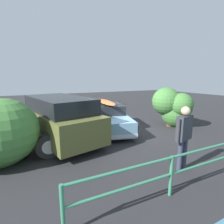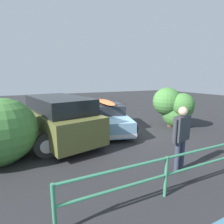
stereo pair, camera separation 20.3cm
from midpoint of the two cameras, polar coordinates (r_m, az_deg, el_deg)
The scene contains 7 objects.
ground_plane at distance 8.64m, azimuth 1.71°, elevation -5.96°, with size 44.00×44.00×0.02m, color #28282B.
parking_stripe at distance 8.51m, azimuth -9.90°, elevation -6.30°, with size 3.61×0.12×0.00m, color silver.
sedan_car at distance 8.81m, azimuth -2.48°, elevation -1.45°, with size 3.07×4.76×1.54m.
suv_car at distance 7.33m, azimuth -17.58°, elevation -1.96°, with size 3.16×4.70×1.79m.
person_bystander at distance 5.05m, azimuth 21.37°, elevation -6.30°, with size 0.68×0.31×1.79m.
bush_near_left at distance 9.62m, azimuth 19.08°, elevation 1.57°, with size 1.96×1.97×2.09m.
bush_near_right at distance 6.18m, azimuth -33.52°, elevation -5.80°, with size 2.10×2.31×2.06m.
Camera 1 is at (4.05, 7.20, 2.51)m, focal length 28.00 mm.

